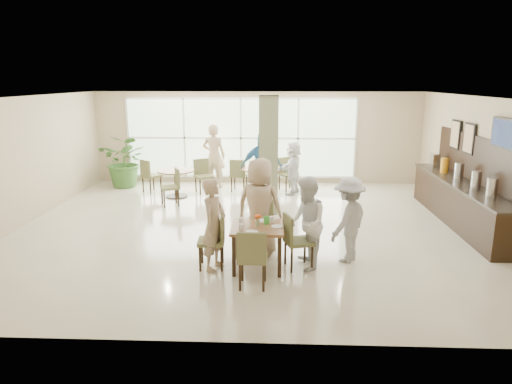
{
  "coord_description": "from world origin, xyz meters",
  "views": [
    {
      "loc": [
        0.54,
        -9.5,
        3.16
      ],
      "look_at": [
        0.2,
        -1.2,
        1.1
      ],
      "focal_mm": 32.0,
      "sensor_mm": 36.0,
      "label": 1
    }
  ],
  "objects_px": {
    "teen_left": "(214,225)",
    "adult_b": "(293,168)",
    "potted_plant": "(126,161)",
    "teen_far": "(260,207)",
    "adult_a": "(261,167)",
    "round_table_right": "(262,173)",
    "main_table": "(258,232)",
    "adult_standing": "(214,156)",
    "round_table_left": "(176,177)",
    "buffet_counter": "(460,199)",
    "teen_standing": "(349,220)",
    "teen_right": "(306,223)"
  },
  "relations": [
    {
      "from": "teen_left",
      "to": "adult_b",
      "type": "height_order",
      "value": "teen_left"
    },
    {
      "from": "teen_left",
      "to": "potted_plant",
      "type": "bearing_deg",
      "value": 48.44
    },
    {
      "from": "teen_far",
      "to": "adult_a",
      "type": "bearing_deg",
      "value": -71.14
    },
    {
      "from": "round_table_right",
      "to": "main_table",
      "type": "bearing_deg",
      "value": -89.28
    },
    {
      "from": "adult_standing",
      "to": "round_table_left",
      "type": "bearing_deg",
      "value": 63.86
    },
    {
      "from": "round_table_right",
      "to": "adult_standing",
      "type": "relative_size",
      "value": 0.63
    },
    {
      "from": "buffet_counter",
      "to": "potted_plant",
      "type": "distance_m",
      "value": 9.2
    },
    {
      "from": "teen_far",
      "to": "adult_standing",
      "type": "xyz_separation_m",
      "value": [
        -1.54,
        5.33,
        0.05
      ]
    },
    {
      "from": "potted_plant",
      "to": "adult_standing",
      "type": "relative_size",
      "value": 0.83
    },
    {
      "from": "main_table",
      "to": "potted_plant",
      "type": "height_order",
      "value": "potted_plant"
    },
    {
      "from": "adult_a",
      "to": "adult_b",
      "type": "bearing_deg",
      "value": 41.45
    },
    {
      "from": "round_table_left",
      "to": "teen_standing",
      "type": "distance_m",
      "value": 5.96
    },
    {
      "from": "round_table_left",
      "to": "teen_left",
      "type": "xyz_separation_m",
      "value": [
        1.69,
        -4.86,
        0.23
      ]
    },
    {
      "from": "teen_far",
      "to": "adult_standing",
      "type": "height_order",
      "value": "adult_standing"
    },
    {
      "from": "teen_right",
      "to": "adult_a",
      "type": "xyz_separation_m",
      "value": [
        -0.89,
        4.39,
        0.12
      ]
    },
    {
      "from": "main_table",
      "to": "adult_a",
      "type": "bearing_deg",
      "value": 90.86
    },
    {
      "from": "round_table_right",
      "to": "teen_standing",
      "type": "relative_size",
      "value": 0.79
    },
    {
      "from": "teen_left",
      "to": "round_table_right",
      "type": "bearing_deg",
      "value": 11.41
    },
    {
      "from": "potted_plant",
      "to": "round_table_left",
      "type": "bearing_deg",
      "value": -33.25
    },
    {
      "from": "potted_plant",
      "to": "adult_a",
      "type": "relative_size",
      "value": 0.85
    },
    {
      "from": "teen_right",
      "to": "teen_standing",
      "type": "relative_size",
      "value": 1.04
    },
    {
      "from": "teen_left",
      "to": "teen_standing",
      "type": "relative_size",
      "value": 1.03
    },
    {
      "from": "main_table",
      "to": "teen_standing",
      "type": "distance_m",
      "value": 1.64
    },
    {
      "from": "buffet_counter",
      "to": "teen_standing",
      "type": "relative_size",
      "value": 3.08
    },
    {
      "from": "potted_plant",
      "to": "teen_right",
      "type": "distance_m",
      "value": 7.73
    },
    {
      "from": "round_table_left",
      "to": "teen_far",
      "type": "xyz_separation_m",
      "value": [
        2.44,
        -4.12,
        0.35
      ]
    },
    {
      "from": "buffet_counter",
      "to": "teen_standing",
      "type": "distance_m",
      "value": 3.66
    },
    {
      "from": "buffet_counter",
      "to": "potted_plant",
      "type": "relative_size",
      "value": 3.0
    },
    {
      "from": "potted_plant",
      "to": "adult_standing",
      "type": "height_order",
      "value": "adult_standing"
    },
    {
      "from": "adult_a",
      "to": "teen_right",
      "type": "bearing_deg",
      "value": -82.55
    },
    {
      "from": "round_table_left",
      "to": "adult_a",
      "type": "distance_m",
      "value": 2.42
    },
    {
      "from": "main_table",
      "to": "teen_standing",
      "type": "xyz_separation_m",
      "value": [
        1.58,
        0.39,
        0.11
      ]
    },
    {
      "from": "teen_far",
      "to": "teen_standing",
      "type": "bearing_deg",
      "value": -172.63
    },
    {
      "from": "round_table_left",
      "to": "round_table_right",
      "type": "relative_size",
      "value": 0.84
    },
    {
      "from": "main_table",
      "to": "teen_left",
      "type": "relative_size",
      "value": 0.56
    },
    {
      "from": "teen_left",
      "to": "teen_standing",
      "type": "bearing_deg",
      "value": -60.31
    },
    {
      "from": "adult_b",
      "to": "teen_standing",
      "type": "bearing_deg",
      "value": 29.9
    },
    {
      "from": "adult_a",
      "to": "adult_standing",
      "type": "height_order",
      "value": "adult_standing"
    },
    {
      "from": "buffet_counter",
      "to": "main_table",
      "type": "bearing_deg",
      "value": -148.77
    },
    {
      "from": "round_table_right",
      "to": "adult_a",
      "type": "relative_size",
      "value": 0.65
    },
    {
      "from": "teen_left",
      "to": "round_table_left",
      "type": "bearing_deg",
      "value": 37.84
    },
    {
      "from": "buffet_counter",
      "to": "potted_plant",
      "type": "bearing_deg",
      "value": 159.28
    },
    {
      "from": "main_table",
      "to": "round_table_right",
      "type": "relative_size",
      "value": 0.74
    },
    {
      "from": "teen_standing",
      "to": "potted_plant",
      "type": "bearing_deg",
      "value": -97.55
    },
    {
      "from": "round_table_left",
      "to": "teen_left",
      "type": "bearing_deg",
      "value": -70.79
    },
    {
      "from": "main_table",
      "to": "potted_plant",
      "type": "bearing_deg",
      "value": 125.07
    },
    {
      "from": "adult_standing",
      "to": "teen_right",
      "type": "bearing_deg",
      "value": 121.82
    },
    {
      "from": "adult_a",
      "to": "adult_b",
      "type": "height_order",
      "value": "adult_a"
    },
    {
      "from": "teen_left",
      "to": "adult_b",
      "type": "bearing_deg",
      "value": 2.71
    },
    {
      "from": "buffet_counter",
      "to": "teen_standing",
      "type": "bearing_deg",
      "value": -141.09
    }
  ]
}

